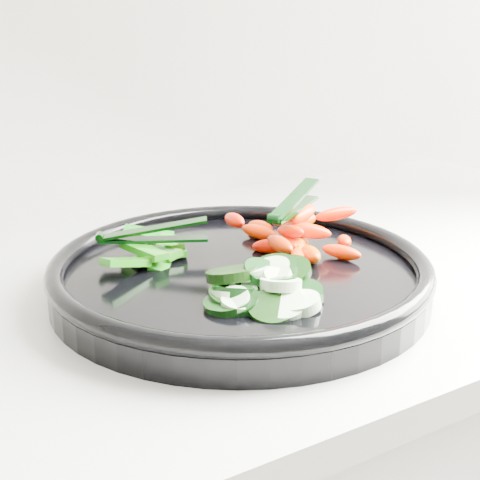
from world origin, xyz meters
TOP-DOWN VIEW (x-y plane):
  - veggie_tray at (0.35, 1.63)m, footprint 0.45×0.45m
  - cucumber_pile at (0.33, 1.56)m, footprint 0.12×0.12m
  - carrot_pile at (0.43, 1.65)m, footprint 0.14×0.16m
  - pepper_pile at (0.29, 1.70)m, footprint 0.11×0.11m
  - tong_carrot at (0.43, 1.65)m, footprint 0.10×0.07m
  - tong_pepper at (0.29, 1.70)m, footprint 0.11×0.06m

SIDE VIEW (x-z plane):
  - veggie_tray at x=0.35m, z-range 0.93..0.97m
  - pepper_pile at x=0.29m, z-range 0.95..0.98m
  - cucumber_pile at x=0.33m, z-range 0.94..0.98m
  - carrot_pile at x=0.43m, z-range 0.95..1.00m
  - tong_pepper at x=0.29m, z-range 0.97..0.99m
  - tong_carrot at x=0.43m, z-range 0.99..1.02m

